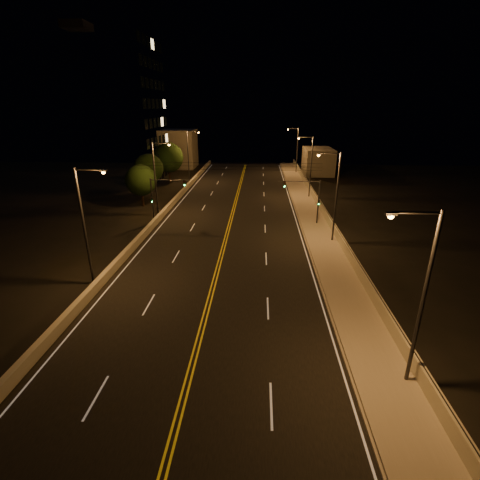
# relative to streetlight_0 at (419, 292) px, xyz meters

# --- Properties ---
(ground) EXTENTS (160.00, 160.00, 0.00)m
(ground) POSITION_rel_streetlight_0_xyz_m (-11.54, -3.41, -5.59)
(ground) COLOR black
(ground) RESTS_ON ground
(road) EXTENTS (18.00, 120.00, 0.02)m
(road) POSITION_rel_streetlight_0_xyz_m (-11.54, 16.59, -5.58)
(road) COLOR black
(road) RESTS_ON ground
(sidewalk) EXTENTS (3.60, 120.00, 0.30)m
(sidewalk) POSITION_rel_streetlight_0_xyz_m (-0.74, 16.59, -5.44)
(sidewalk) COLOR gray
(sidewalk) RESTS_ON ground
(curb) EXTENTS (0.14, 120.00, 0.15)m
(curb) POSITION_rel_streetlight_0_xyz_m (-2.61, 16.59, -5.52)
(curb) COLOR gray
(curb) RESTS_ON ground
(parapet_wall) EXTENTS (0.30, 120.00, 1.00)m
(parapet_wall) POSITION_rel_streetlight_0_xyz_m (0.91, 16.59, -4.79)
(parapet_wall) COLOR #ABA68E
(parapet_wall) RESTS_ON sidewalk
(jersey_barrier) EXTENTS (0.45, 120.00, 0.81)m
(jersey_barrier) POSITION_rel_streetlight_0_xyz_m (-20.92, 16.59, -5.19)
(jersey_barrier) COLOR #ABA68E
(jersey_barrier) RESTS_ON ground
(distant_building_right) EXTENTS (6.00, 10.00, 5.48)m
(distant_building_right) POSITION_rel_streetlight_0_xyz_m (4.96, 63.48, -2.85)
(distant_building_right) COLOR gray
(distant_building_right) RESTS_ON ground
(distant_building_left) EXTENTS (8.00, 8.00, 8.87)m
(distant_building_left) POSITION_rel_streetlight_0_xyz_m (-27.54, 70.12, -1.16)
(distant_building_left) COLOR gray
(distant_building_left) RESTS_ON ground
(parapet_rail) EXTENTS (0.06, 120.00, 0.06)m
(parapet_rail) POSITION_rel_streetlight_0_xyz_m (0.91, 16.59, -4.26)
(parapet_rail) COLOR black
(parapet_rail) RESTS_ON parapet_wall
(lane_markings) EXTENTS (17.32, 116.00, 0.00)m
(lane_markings) POSITION_rel_streetlight_0_xyz_m (-11.54, 16.52, -5.57)
(lane_markings) COLOR silver
(lane_markings) RESTS_ON road
(streetlight_0) EXTENTS (2.55, 0.28, 9.75)m
(streetlight_0) POSITION_rel_streetlight_0_xyz_m (0.00, 0.00, 0.00)
(streetlight_0) COLOR #2D2D33
(streetlight_0) RESTS_ON ground
(streetlight_1) EXTENTS (2.55, 0.28, 9.75)m
(streetlight_1) POSITION_rel_streetlight_0_xyz_m (0.00, 20.91, 0.00)
(streetlight_1) COLOR #2D2D33
(streetlight_1) RESTS_ON ground
(streetlight_2) EXTENTS (2.55, 0.28, 9.75)m
(streetlight_2) POSITION_rel_streetlight_0_xyz_m (0.00, 40.75, 0.00)
(streetlight_2) COLOR #2D2D33
(streetlight_2) RESTS_ON ground
(streetlight_3) EXTENTS (2.55, 0.28, 9.75)m
(streetlight_3) POSITION_rel_streetlight_0_xyz_m (0.00, 63.23, 0.00)
(streetlight_3) COLOR #2D2D33
(streetlight_3) RESTS_ON ground
(streetlight_4) EXTENTS (2.55, 0.28, 9.75)m
(streetlight_4) POSITION_rel_streetlight_0_xyz_m (-21.47, 10.18, 0.00)
(streetlight_4) COLOR #2D2D33
(streetlight_4) RESTS_ON ground
(streetlight_5) EXTENTS (2.55, 0.28, 9.75)m
(streetlight_5) POSITION_rel_streetlight_0_xyz_m (-21.47, 30.06, 0.00)
(streetlight_5) COLOR #2D2D33
(streetlight_5) RESTS_ON ground
(streetlight_6) EXTENTS (2.55, 0.28, 9.75)m
(streetlight_6) POSITION_rel_streetlight_0_xyz_m (-21.47, 52.61, 0.00)
(streetlight_6) COLOR #2D2D33
(streetlight_6) RESTS_ON ground
(traffic_signal_right) EXTENTS (5.11, 0.31, 5.74)m
(traffic_signal_right) POSITION_rel_streetlight_0_xyz_m (-1.58, 26.80, -1.93)
(traffic_signal_right) COLOR #2D2D33
(traffic_signal_right) RESTS_ON ground
(traffic_signal_left) EXTENTS (5.11, 0.31, 5.74)m
(traffic_signal_left) POSITION_rel_streetlight_0_xyz_m (-20.30, 26.80, -1.93)
(traffic_signal_left) COLOR #2D2D33
(traffic_signal_left) RESTS_ON ground
(overhead_wires) EXTENTS (22.00, 0.03, 0.83)m
(overhead_wires) POSITION_rel_streetlight_0_xyz_m (-11.54, 26.09, 1.81)
(overhead_wires) COLOR black
(building_tower) EXTENTS (24.00, 15.00, 26.98)m
(building_tower) POSITION_rel_streetlight_0_xyz_m (-38.30, 48.82, 7.32)
(building_tower) COLOR gray
(building_tower) RESTS_ON ground
(tree_0) EXTENTS (4.55, 4.55, 6.17)m
(tree_0) POSITION_rel_streetlight_0_xyz_m (-25.26, 34.56, -1.71)
(tree_0) COLOR black
(tree_0) RESTS_ON ground
(tree_1) EXTENTS (4.92, 4.92, 6.67)m
(tree_1) POSITION_rel_streetlight_0_xyz_m (-26.68, 43.02, -1.39)
(tree_1) COLOR black
(tree_1) RESTS_ON ground
(tree_2) EXTENTS (5.70, 5.70, 7.73)m
(tree_2) POSITION_rel_streetlight_0_xyz_m (-25.43, 51.70, -0.72)
(tree_2) COLOR black
(tree_2) RESTS_ON ground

